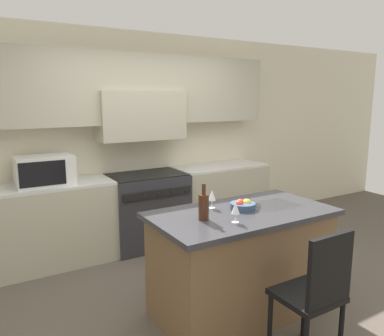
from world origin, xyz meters
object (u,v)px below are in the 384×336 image
Objects in this scene: range_stove at (147,210)px; wine_bottle at (204,206)px; microwave at (45,170)px; island_chair at (316,290)px; fruit_bowl at (243,205)px; wine_glass_near at (236,209)px; wine_glass_far at (212,196)px.

range_stove is 1.98m from wine_bottle.
microwave reaches higher than island_chair.
fruit_bowl is at bearing -86.59° from range_stove.
microwave is at bearing 114.31° from wine_bottle.
island_chair is 5.98× the size of wine_glass_near.
wine_glass_far is at bearing 44.41° from wine_bottle.
fruit_bowl is (0.11, -1.80, 0.49)m from range_stove.
wine_glass_near is (0.17, -0.19, 0.00)m from wine_bottle.
wine_glass_far reaches higher than range_stove.
wine_bottle is at bearing -65.69° from microwave.
microwave is at bearing 125.57° from fruit_bowl.
island_chair is 3.42× the size of wine_bottle.
wine_glass_near is at bearing -47.80° from wine_bottle.
wine_bottle is at bearing -170.74° from fruit_bowl.
fruit_bowl reaches higher than island_chair.
microwave is (-1.19, 0.02, 0.63)m from range_stove.
island_chair is at bearing -64.23° from microwave.
wine_bottle reaches higher than fruit_bowl.
island_chair is 1.12m from wine_glass_far.
wine_glass_far is (-0.20, 0.99, 0.47)m from island_chair.
wine_glass_near is at bearing -98.14° from wine_glass_far.
microwave is 3.57× the size of wine_glass_far.
island_chair is at bearing -65.89° from wine_glass_near.
island_chair is 0.80m from wine_glass_near.
wine_bottle is (-0.34, -1.87, 0.57)m from range_stove.
microwave is at bearing 115.77° from island_chair.
wine_bottle is 0.32m from wine_glass_far.
wine_glass_near reaches higher than fruit_bowl.
wine_glass_near is (-0.26, 0.58, 0.47)m from island_chair.
microwave is 2.07m from wine_bottle.
wine_glass_near and wine_glass_far have the same top height.
island_chair reaches higher than range_stove.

